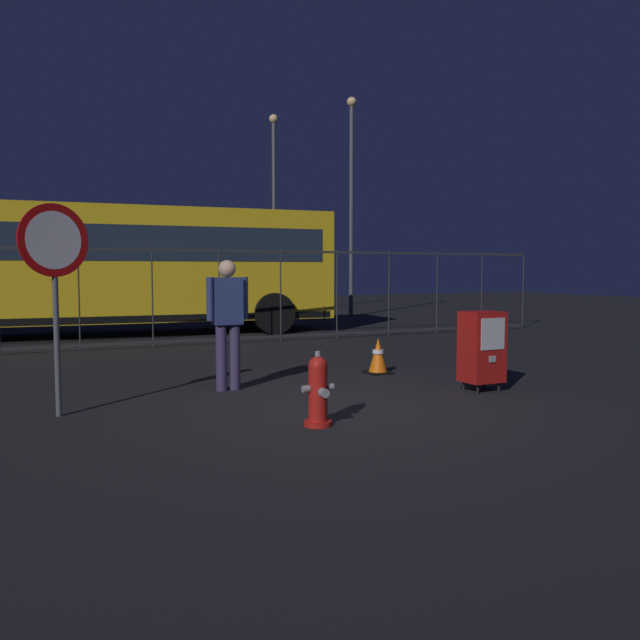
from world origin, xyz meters
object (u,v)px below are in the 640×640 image
(newspaper_box_primary, at_px, (482,347))
(fire_hydrant, at_px, (318,391))
(bus_near, at_px, (110,263))
(street_light_near_right, at_px, (351,191))
(traffic_cone, at_px, (378,356))
(pedestrian, at_px, (228,317))
(street_light_near_left, at_px, (274,199))
(stop_sign, at_px, (55,264))

(newspaper_box_primary, bearing_deg, fire_hydrant, -163.56)
(bus_near, height_order, street_light_near_right, street_light_near_right)
(traffic_cone, height_order, street_light_near_right, street_light_near_right)
(pedestrian, distance_m, bus_near, 8.24)
(newspaper_box_primary, xyz_separation_m, pedestrian, (-2.90, 1.46, 0.38))
(traffic_cone, distance_m, street_light_near_right, 12.99)
(street_light_near_left, height_order, street_light_near_right, street_light_near_right)
(street_light_near_right, bearing_deg, stop_sign, -129.83)
(fire_hydrant, relative_size, pedestrian, 0.45)
(fire_hydrant, height_order, traffic_cone, fire_hydrant)
(street_light_near_right, bearing_deg, fire_hydrant, -119.73)
(pedestrian, relative_size, traffic_cone, 3.15)
(street_light_near_left, bearing_deg, street_light_near_right, -58.28)
(street_light_near_left, xyz_separation_m, street_light_near_right, (1.68, -2.73, 0.08))
(pedestrian, height_order, street_light_near_right, street_light_near_right)
(stop_sign, distance_m, traffic_cone, 4.83)
(stop_sign, relative_size, street_light_near_left, 0.31)
(newspaper_box_primary, xyz_separation_m, stop_sign, (-4.98, 0.77, 1.03))
(newspaper_box_primary, distance_m, stop_sign, 5.15)
(pedestrian, relative_size, bus_near, 0.16)
(stop_sign, xyz_separation_m, traffic_cone, (4.52, 1.02, -1.34))
(pedestrian, bearing_deg, stop_sign, -161.86)
(newspaper_box_primary, distance_m, bus_near, 10.23)
(traffic_cone, bearing_deg, stop_sign, -167.25)
(newspaper_box_primary, bearing_deg, bus_near, 108.12)
(bus_near, bearing_deg, stop_sign, -97.32)
(newspaper_box_primary, height_order, traffic_cone, newspaper_box_primary)
(pedestrian, height_order, traffic_cone, pedestrian)
(fire_hydrant, bearing_deg, traffic_cone, 49.14)
(traffic_cone, bearing_deg, pedestrian, -172.02)
(fire_hydrant, distance_m, traffic_cone, 3.43)
(street_light_near_left, bearing_deg, traffic_cone, -105.68)
(newspaper_box_primary, bearing_deg, street_light_near_left, 77.65)
(fire_hydrant, distance_m, stop_sign, 3.04)
(fire_hydrant, xyz_separation_m, traffic_cone, (2.25, 2.60, -0.09))
(newspaper_box_primary, relative_size, stop_sign, 0.46)
(newspaper_box_primary, xyz_separation_m, traffic_cone, (-0.46, 1.80, -0.31))
(bus_near, height_order, street_light_near_left, street_light_near_left)
(street_light_near_left, bearing_deg, newspaper_box_primary, -102.35)
(stop_sign, height_order, street_light_near_right, street_light_near_right)
(fire_hydrant, xyz_separation_m, stop_sign, (-2.28, 1.57, 1.25))
(stop_sign, distance_m, bus_near, 9.07)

